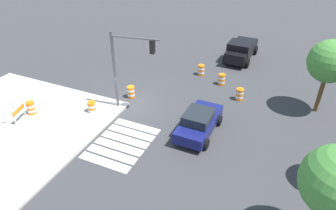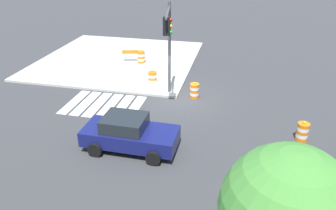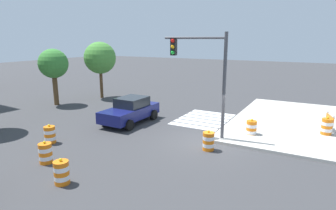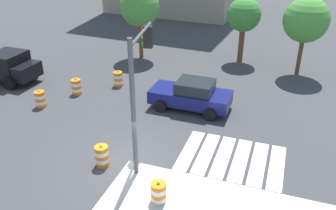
# 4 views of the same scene
# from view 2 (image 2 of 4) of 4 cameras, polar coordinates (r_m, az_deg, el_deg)

# --- Properties ---
(ground_plane) EXTENTS (120.00, 120.00, 0.00)m
(ground_plane) POSITION_cam_2_polar(r_m,az_deg,el_deg) (20.10, 1.51, 1.08)
(ground_plane) COLOR #38383A
(sidewalk_corner) EXTENTS (12.00, 12.00, 0.15)m
(sidewalk_corner) POSITION_cam_2_polar(r_m,az_deg,el_deg) (27.03, -8.54, 7.82)
(sidewalk_corner) COLOR #BCB7AD
(sidewalk_corner) RESTS_ON ground
(crosswalk_stripes) EXTENTS (4.35, 3.20, 0.02)m
(crosswalk_stripes) POSITION_cam_2_polar(r_m,az_deg,el_deg) (19.68, -11.05, 0.00)
(crosswalk_stripes) COLOR silver
(crosswalk_stripes) RESTS_ON ground
(sports_car) EXTENTS (4.32, 2.18, 1.63)m
(sports_car) POSITION_cam_2_polar(r_m,az_deg,el_deg) (15.14, -6.75, -4.86)
(sports_car) COLOR navy
(sports_car) RESTS_ON ground
(traffic_barrel_near_corner) EXTENTS (0.56, 0.56, 1.02)m
(traffic_barrel_near_corner) POSITION_cam_2_polar(r_m,az_deg,el_deg) (20.16, 4.60, 2.49)
(traffic_barrel_near_corner) COLOR orange
(traffic_barrel_near_corner) RESTS_ON ground
(traffic_barrel_crosswalk_end) EXTENTS (0.56, 0.56, 1.02)m
(traffic_barrel_crosswalk_end) POSITION_cam_2_polar(r_m,az_deg,el_deg) (17.11, 22.23, -4.28)
(traffic_barrel_crosswalk_end) COLOR orange
(traffic_barrel_crosswalk_end) RESTS_ON ground
(traffic_barrel_median_near) EXTENTS (0.56, 0.56, 1.02)m
(traffic_barrel_median_near) POSITION_cam_2_polar(r_m,az_deg,el_deg) (15.19, 19.61, -7.93)
(traffic_barrel_median_near) COLOR orange
(traffic_barrel_median_near) RESTS_ON ground
(traffic_barrel_median_far) EXTENTS (0.56, 0.56, 1.02)m
(traffic_barrel_median_far) POSITION_cam_2_polar(r_m,az_deg,el_deg) (21.97, -2.69, 4.65)
(traffic_barrel_median_far) COLOR orange
(traffic_barrel_median_far) RESTS_ON ground
(traffic_barrel_far_curb) EXTENTS (0.56, 0.56, 1.02)m
(traffic_barrel_far_curb) POSITION_cam_2_polar(r_m,az_deg,el_deg) (13.48, 12.65, -11.74)
(traffic_barrel_far_curb) COLOR orange
(traffic_barrel_far_curb) RESTS_ON ground
(traffic_barrel_on_sidewalk) EXTENTS (0.56, 0.56, 1.02)m
(traffic_barrel_on_sidewalk) POSITION_cam_2_polar(r_m,az_deg,el_deg) (25.71, -4.66, 8.28)
(traffic_barrel_on_sidewalk) COLOR orange
(traffic_barrel_on_sidewalk) RESTS_ON sidewalk_corner
(construction_barricade) EXTENTS (1.40, 1.08, 1.00)m
(construction_barricade) POSITION_cam_2_polar(r_m,az_deg,el_deg) (26.21, -6.48, 8.84)
(construction_barricade) COLOR silver
(construction_barricade) RESTS_ON sidewalk_corner
(traffic_light_pole) EXTENTS (0.84, 3.25, 5.50)m
(traffic_light_pole) POSITION_cam_2_polar(r_m,az_deg,el_deg) (18.33, 0.10, 11.59)
(traffic_light_pole) COLOR #4C4C51
(traffic_light_pole) RESTS_ON sidewalk_corner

